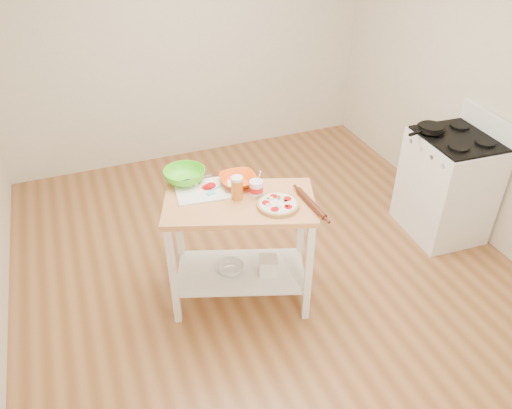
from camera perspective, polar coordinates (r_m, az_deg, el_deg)
The scene contains 15 objects.
room_shell at distance 3.44m, azimuth 1.51°, elevation 9.38°, with size 4.04×4.54×2.74m.
prep_island at distance 3.56m, azimuth -1.82°, elevation -3.00°, with size 1.16×0.87×0.90m.
gas_stove at distance 4.69m, azimuth 21.01°, elevation 2.09°, with size 0.63×0.72×1.11m.
skillet at distance 4.47m, azimuth 19.30°, elevation 8.21°, with size 0.36×0.23×0.03m.
pizza at distance 3.35m, azimuth 2.50°, elevation 0.03°, with size 0.29×0.29×0.05m.
cutting_board at distance 3.53m, azimuth -5.94°, elevation 1.69°, with size 0.43×0.34×0.04m.
spatula at distance 3.50m, azimuth -4.85°, elevation 1.62°, with size 0.14×0.10×0.01m.
knife at distance 3.63m, azimuth -7.66°, elevation 2.77°, with size 0.27×0.04×0.01m.
orange_bowl at distance 3.57m, azimuth -2.05°, elevation 2.78°, with size 0.26×0.26×0.06m, color #FF550C.
green_bowl at distance 3.63m, azimuth -8.16°, elevation 3.27°, with size 0.30×0.30×0.09m, color #56DD21.
beer_pint at distance 3.39m, azimuth -2.19°, elevation 1.93°, with size 0.08×0.08×0.17m.
yogurt_tub at distance 3.43m, azimuth 0.03°, elevation 1.85°, with size 0.10×0.10×0.20m.
rolling_pin at distance 3.36m, azimuth 6.29°, elevation 0.13°, with size 0.04×0.04×0.37m, color #4E2211.
shelf_glass_bowl at distance 3.78m, azimuth -2.91°, elevation -7.28°, with size 0.20×0.20×0.06m, color silver.
shelf_bin at distance 3.75m, azimuth 1.41°, elevation -6.97°, with size 0.13×0.13×0.13m, color white.
Camera 1 is at (-1.22, -2.87, 2.80)m, focal length 35.00 mm.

